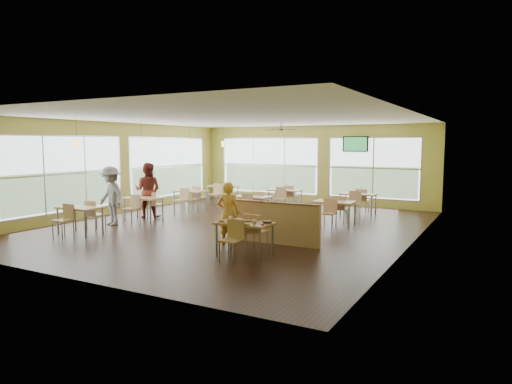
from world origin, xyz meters
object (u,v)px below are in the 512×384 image
main_table (245,228)px  man_plaid (228,213)px  food_basket (267,222)px  half_wall_divider (274,223)px

main_table → man_plaid: man_plaid is taller
man_plaid → food_basket: man_plaid is taller
food_basket → man_plaid: bearing=155.0°
food_basket → half_wall_divider: bearing=110.3°
main_table → food_basket: 0.53m
main_table → food_basket: (0.48, 0.14, 0.15)m
main_table → half_wall_divider: size_ratio=0.63×
main_table → man_plaid: (-0.92, 0.80, 0.14)m
half_wall_divider → man_plaid: 1.15m
man_plaid → food_basket: bearing=138.3°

